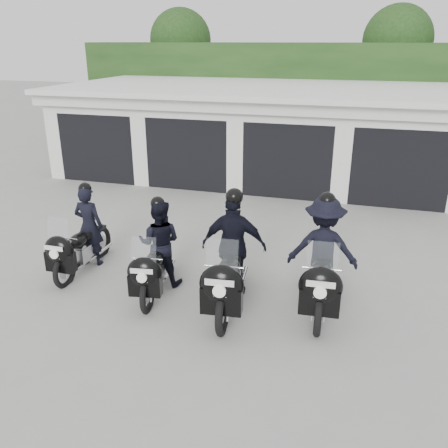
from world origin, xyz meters
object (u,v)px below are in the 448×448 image
(police_bike_a, at_px, (82,237))
(police_bike_b, at_px, (158,251))
(police_bike_d, at_px, (322,257))
(police_bike_c, at_px, (232,256))

(police_bike_a, relative_size, police_bike_b, 1.01)
(police_bike_a, height_order, police_bike_d, police_bike_d)
(police_bike_c, height_order, police_bike_d, police_bike_c)
(police_bike_a, bearing_deg, police_bike_d, -0.09)
(police_bike_d, bearing_deg, police_bike_a, 176.58)
(police_bike_b, distance_m, police_bike_c, 1.47)
(police_bike_a, bearing_deg, police_bike_b, -9.83)
(police_bike_b, xyz_separation_m, police_bike_d, (2.97, 0.32, 0.12))
(police_bike_b, height_order, police_bike_d, police_bike_d)
(police_bike_c, distance_m, police_bike_d, 1.57)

